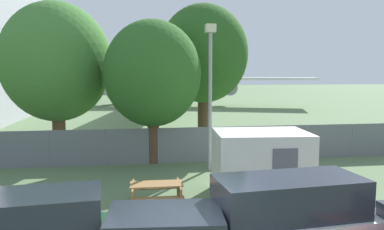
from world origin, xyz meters
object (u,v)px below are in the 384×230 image
(tree_near_hangar, at_px, (56,62))
(tree_far_right, at_px, (203,54))
(car_white_suv_near_left, at_px, (289,218))
(portable_cabin, at_px, (261,164))
(tree_behind_benches, at_px, (153,74))
(airplane, at_px, (166,74))
(picnic_bench_near_cabin, at_px, (156,192))

(tree_near_hangar, xyz_separation_m, tree_far_right, (7.86, 1.38, 0.53))
(car_white_suv_near_left, bearing_deg, portable_cabin, -105.86)
(tree_near_hangar, relative_size, tree_far_right, 0.96)
(tree_near_hangar, distance_m, tree_behind_benches, 5.24)
(car_white_suv_near_left, bearing_deg, airplane, -95.30)
(airplane, distance_m, tree_far_right, 26.03)
(tree_far_right, bearing_deg, tree_near_hangar, -170.04)
(tree_behind_benches, xyz_separation_m, tree_far_right, (3.05, 3.38, 1.11))
(tree_behind_benches, bearing_deg, tree_far_right, 47.94)
(car_white_suv_near_left, bearing_deg, tree_behind_benches, -79.85)
(airplane, relative_size, tree_near_hangar, 5.87)
(portable_cabin, xyz_separation_m, tree_behind_benches, (-3.60, 5.46, 3.18))
(portable_cabin, relative_size, picnic_bench_near_cabin, 1.94)
(portable_cabin, relative_size, tree_far_right, 0.41)
(tree_behind_benches, relative_size, tree_far_right, 0.83)
(tree_near_hangar, bearing_deg, portable_cabin, -41.58)
(portable_cabin, relative_size, tree_near_hangar, 0.43)
(tree_behind_benches, height_order, car_white_suv_near_left, tree_behind_benches)
(picnic_bench_near_cabin, height_order, tree_behind_benches, tree_behind_benches)
(airplane, distance_m, portable_cabin, 34.98)
(airplane, height_order, portable_cabin, airplane)
(portable_cabin, distance_m, picnic_bench_near_cabin, 3.86)
(tree_behind_benches, bearing_deg, tree_near_hangar, 157.45)
(tree_behind_benches, height_order, tree_far_right, tree_far_right)
(airplane, height_order, tree_near_hangar, airplane)
(airplane, xyz_separation_m, portable_cabin, (0.68, -34.84, -3.04))
(tree_near_hangar, bearing_deg, car_white_suv_near_left, -57.98)
(tree_far_right, relative_size, car_white_suv_near_left, 1.71)
(portable_cabin, bearing_deg, tree_near_hangar, 142.32)
(airplane, bearing_deg, tree_far_right, 10.12)
(airplane, height_order, tree_behind_benches, airplane)
(tree_far_right, bearing_deg, car_white_suv_near_left, -91.38)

